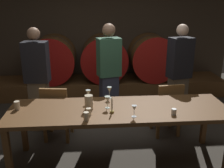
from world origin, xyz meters
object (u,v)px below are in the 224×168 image
Objects in this scene: cup_center_left at (86,116)px; wine_glass_far_left at (88,93)px; guest_left at (38,80)px; guest_right at (179,74)px; cup_center_right at (89,112)px; cup_far_left at (17,105)px; cup_far_right at (174,112)px; wine_glass_center_right at (109,90)px; dining_table at (119,113)px; chair_left at (56,111)px; guest_center at (109,73)px; pitcher at (89,102)px; wine_glass_far_right at (134,109)px; wine_barrel_left at (53,58)px; candle_center at (112,108)px; wine_barrel_right at (151,57)px; wine_barrel_center at (104,58)px; wine_glass_center_left at (107,99)px.

wine_glass_far_left is at bearing 88.06° from cup_center_left.
guest_left is 0.99× the size of guest_right.
guest_left is at bearing 124.91° from cup_center_right.
cup_far_right is at bearing -9.03° from cup_far_left.
wine_glass_center_right is at bearing 22.06° from wine_glass_far_left.
guest_left is at bearing 145.98° from cup_far_right.
wine_glass_far_left is 0.57m from cup_center_left.
dining_table is at bearing 23.74° from cup_center_right.
chair_left is at bearing 122.12° from cup_center_right.
wine_glass_far_left is (0.49, -0.38, 0.41)m from chair_left.
cup_center_left reaches higher than cup_center_right.
wine_glass_center_right is at bearing 169.12° from chair_left.
dining_table is at bearing 76.76° from guest_center.
guest_left is 0.94m from cup_far_left.
pitcher reaches higher than wine_glass_center_right.
pitcher is 1.31× the size of wine_glass_far_right.
wine_barrel_left reaches higher than wine_glass_center_right.
candle_center is 0.36m from cup_center_left.
guest_center is (0.84, 0.64, 0.40)m from chair_left.
wine_glass_far_left is (-1.40, -2.39, 0.05)m from wine_barrel_right.
chair_left is at bearing -81.40° from wine_barrel_left.
candle_center is at bearing 9.07° from cup_center_right.
pitcher is at bearing 136.02° from chair_left.
wine_glass_center_right is at bearing -64.39° from wine_barrel_left.
guest_left is at bearing -42.23° from chair_left.
guest_center reaches higher than wine_barrel_center.
guest_right is 2.12m from cup_center_left.
wine_glass_far_right reaches higher than cup_center_left.
candle_center reaches higher than cup_far_right.
wine_barrel_center reaches higher than cup_center_left.
wine_glass_far_left is 1.03× the size of wine_glass_center_right.
cup_center_left is at bearing -23.82° from cup_far_left.
guest_left is (-1.20, 1.00, 0.16)m from dining_table.
wine_glass_far_left is 1.14m from cup_far_right.
wine_glass_far_right is at bearing 39.16° from guest_right.
cup_far_left reaches higher than chair_left.
candle_center reaches higher than wine_glass_center_right.
wine_barrel_right reaches higher than cup_center_right.
wine_glass_center_left is at bearing 142.00° from guest_left.
chair_left is at bearing 116.63° from cup_center_left.
cup_center_left reaches higher than dining_table.
guest_center is (1.16, 0.27, 0.02)m from guest_left.
wine_glass_far_left is (-1.53, -0.88, 0.02)m from guest_right.
wine_glass_far_right is 1.33× the size of cup_far_left.
wine_barrel_left is 3.20m from wine_glass_far_right.
candle_center reaches higher than pitcher.
candle_center reaches higher than dining_table.
candle_center is at bearing -111.82° from wine_barrel_right.
wine_glass_center_left is 0.41m from wine_glass_far_right.
cup_far_left reaches higher than cup_center_right.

